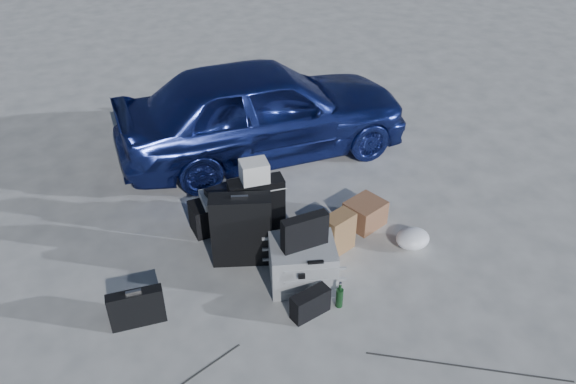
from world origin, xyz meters
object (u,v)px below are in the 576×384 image
at_px(car, 263,109).
at_px(briefcase, 137,308).
at_px(suitcase_right, 257,208).
at_px(cardboard_box, 365,213).
at_px(suitcase_left, 241,230).
at_px(green_bottle, 340,295).
at_px(pelican_case, 302,264).
at_px(duffel_bag, 223,213).

xyz_separation_m(car, briefcase, (-2.10, -2.22, -0.43)).
xyz_separation_m(briefcase, suitcase_right, (1.39, 0.71, 0.15)).
height_order(briefcase, suitcase_right, suitcase_right).
bearing_deg(cardboard_box, suitcase_left, 179.67).
xyz_separation_m(car, green_bottle, (-0.45, -2.76, -0.48)).
relative_size(pelican_case, green_bottle, 2.24).
distance_m(suitcase_right, cardboard_box, 1.15).
bearing_deg(car, duffel_bag, 145.18).
bearing_deg(suitcase_right, suitcase_left, -123.69).
relative_size(pelican_case, suitcase_right, 0.89).
relative_size(car, briefcase, 7.72).
relative_size(pelican_case, duffel_bag, 0.89).
distance_m(duffel_bag, cardboard_box, 1.49).
bearing_deg(pelican_case, duffel_bag, 127.86).
bearing_deg(suitcase_right, pelican_case, -74.44).
distance_m(car, duffel_bag, 1.64).
distance_m(pelican_case, suitcase_right, 0.85).
bearing_deg(green_bottle, car, 80.72).
relative_size(briefcase, green_bottle, 1.76).
bearing_deg(pelican_case, green_bottle, -50.68).
distance_m(suitcase_left, duffel_bag, 0.64).
bearing_deg(suitcase_left, briefcase, -138.86).
height_order(briefcase, cardboard_box, briefcase).
bearing_deg(green_bottle, suitcase_left, 120.44).
height_order(pelican_case, suitcase_right, suitcase_right).
height_order(car, green_bottle, car).
distance_m(pelican_case, green_bottle, 0.46).
bearing_deg(pelican_case, car, 94.35).
bearing_deg(briefcase, green_bottle, -10.94).
bearing_deg(briefcase, suitcase_right, 34.34).
bearing_deg(duffel_bag, green_bottle, -71.65).
height_order(briefcase, duffel_bag, briefcase).
xyz_separation_m(car, duffel_bag, (-0.99, -1.23, -0.44)).
distance_m(car, pelican_case, 2.45).
xyz_separation_m(suitcase_right, green_bottle, (0.26, -1.25, -0.20)).
relative_size(briefcase, suitcase_left, 0.62).
bearing_deg(suitcase_left, car, 82.83).
relative_size(cardboard_box, green_bottle, 1.42).
relative_size(suitcase_right, duffel_bag, 1.00).
height_order(car, suitcase_right, car).
bearing_deg(cardboard_box, pelican_case, -152.76).
relative_size(suitcase_left, green_bottle, 2.82).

